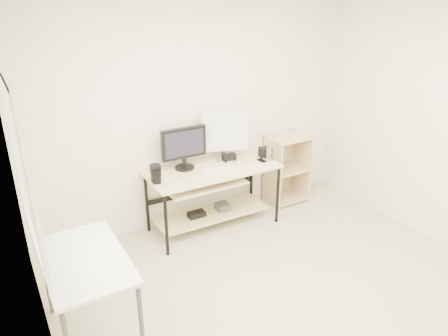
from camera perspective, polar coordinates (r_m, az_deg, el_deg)
room at (r=3.39m, az=9.42°, el=-0.99°), size 4.01×4.01×2.62m
desk at (r=5.00m, az=-1.69°, el=-2.30°), size 1.50×0.65×0.75m
side_table at (r=3.59m, az=-17.64°, el=-12.25°), size 0.60×1.00×0.75m
shelf_unit at (r=5.74m, az=7.97°, el=0.02°), size 0.50×0.40×0.90m
black_monitor at (r=4.83m, az=-5.28°, el=2.94°), size 0.52×0.22×0.48m
white_imac at (r=5.03m, az=0.08°, el=4.58°), size 0.53×0.24×0.58m
keyboard at (r=4.87m, az=-0.36°, el=-0.18°), size 0.48×0.23×0.02m
mouse at (r=5.02m, az=1.92°, el=0.72°), size 0.09×0.13×0.04m
center_speaker at (r=5.11m, az=0.68°, el=1.37°), size 0.17×0.08×0.08m
speaker_left at (r=4.60m, az=-8.92°, el=-0.62°), size 0.11×0.11×0.19m
speaker_right at (r=5.24m, az=5.18°, el=2.07°), size 0.12×0.12×0.12m
audio_controller at (r=4.56m, az=-8.78°, el=-1.15°), size 0.09×0.07×0.16m
volume_puck at (r=4.64m, az=-9.11°, el=-1.65°), size 0.07×0.07×0.02m
smartphone at (r=5.14m, az=4.93°, el=0.99°), size 0.07×0.12×0.01m
coaster at (r=5.17m, az=5.96°, el=1.05°), size 0.11×0.11×0.01m
drinking_glass at (r=5.14m, az=5.99°, el=1.86°), size 0.09×0.09×0.15m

